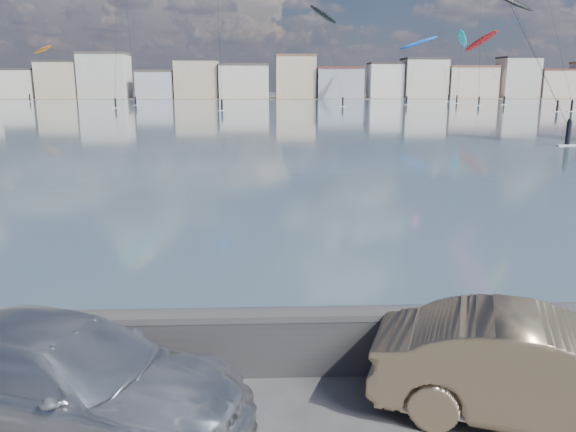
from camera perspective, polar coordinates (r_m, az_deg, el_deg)
The scene contains 12 objects.
bay_water at distance 96.86m, azimuth -2.76°, elevation 10.58°, with size 500.00×177.00×0.00m, color #3E5A66.
far_shore_strip at distance 205.30m, azimuth -2.58°, elevation 11.94°, with size 500.00×60.00×0.00m, color #4C473D.
seawall at distance 8.83m, azimuth -6.29°, elevation -12.30°, with size 400.00×0.36×1.08m.
far_buildings at distance 191.27m, azimuth -2.21°, elevation 13.66°, with size 240.79×13.26×14.60m.
car_silver at distance 7.97m, azimuth -21.88°, elevation -15.05°, with size 2.04×5.01×1.46m, color silver.
car_champagne at distance 8.30m, azimuth 24.45°, elevation -14.15°, with size 1.53×4.38×1.44m, color tan.
kitesurfer_0 at distance 118.08m, azimuth 21.86°, elevation 19.47°, with size 8.90×16.32×21.91m.
kitesurfer_1 at distance 138.02m, azimuth 13.13°, elevation 16.70°, with size 8.86×8.61×15.80m.
kitesurfer_4 at distance 144.54m, azimuth 19.06°, elevation 16.38°, with size 7.69×12.13×17.17m.
kitesurfer_6 at distance 175.92m, azimuth -23.67°, elevation 15.15°, with size 7.96×10.26×15.31m.
kitesurfer_15 at distance 155.87m, azimuth 17.27°, elevation 16.76°, with size 7.32×14.62×18.50m.
kitesurfer_17 at distance 129.10m, azimuth 3.66°, elevation 19.62°, with size 7.76×14.06×21.30m.
Camera 1 is at (0.62, -5.26, 4.37)m, focal length 35.00 mm.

